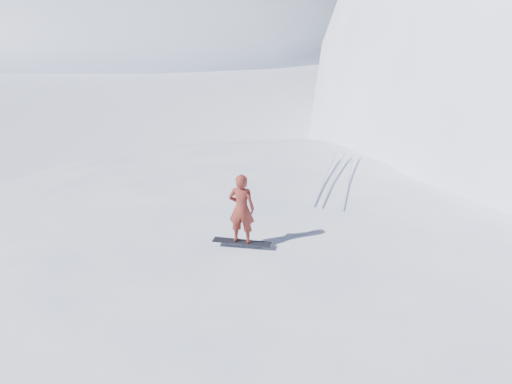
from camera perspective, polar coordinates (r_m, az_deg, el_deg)
ground at (r=16.44m, az=8.96°, el=-13.20°), size 400.00×400.00×0.00m
near_ridge at (r=18.84m, az=14.19°, el=-8.85°), size 36.00×28.00×4.80m
far_ridge_a at (r=103.77m, az=-23.01°, el=14.31°), size 120.00×70.00×28.00m
far_ridge_c at (r=130.90m, az=3.43°, el=16.91°), size 140.00×90.00×36.00m
wind_bumps at (r=18.30m, az=8.88°, el=-9.36°), size 16.00×14.40×1.00m
snowboard at (r=15.41m, az=-1.42°, el=-5.01°), size 1.62×0.57×0.03m
snowboarder at (r=15.01m, az=-1.46°, el=-1.68°), size 0.77×0.57×1.91m
board_tracks at (r=20.50m, az=8.07°, el=1.55°), size 1.82×5.96×0.04m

